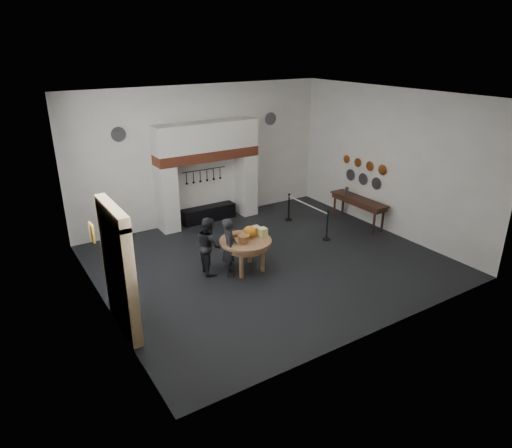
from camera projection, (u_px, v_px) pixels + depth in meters
floor at (269, 261)px, 12.81m from camera, size 9.00×8.00×0.02m
ceiling at (271, 96)px, 11.13m from camera, size 9.00×8.00×0.02m
wall_back at (202, 155)px, 15.11m from camera, size 9.00×0.02×4.50m
wall_front at (384, 235)px, 8.84m from camera, size 9.00×0.02×4.50m
wall_left at (95, 217)px, 9.74m from camera, size 0.02×8.00×4.50m
wall_right at (389, 162)px, 14.20m from camera, size 0.02×8.00×4.50m
chimney_pier_left at (167, 199)px, 14.54m from camera, size 0.55×0.70×2.15m
chimney_pier_right at (246, 184)px, 16.00m from camera, size 0.55×0.70×2.15m
hearth_brick_band at (207, 155)px, 14.81m from camera, size 3.50×0.72×0.32m
chimney_hood at (206, 136)px, 14.58m from camera, size 3.50×0.70×0.90m
iron_range at (208, 213)px, 15.64m from camera, size 1.90×0.45×0.50m
utensil_rail at (204, 170)px, 15.23m from camera, size 1.60×0.02×0.02m
door_recess at (115, 277)px, 9.35m from camera, size 0.04×1.10×2.50m
door_jamb_near at (130, 288)px, 8.82m from camera, size 0.22×0.30×2.60m
door_jamb_far at (110, 261)px, 9.92m from camera, size 0.22×0.30×2.60m
door_lintel at (112, 212)px, 8.87m from camera, size 0.22×1.70×0.30m
wall_plaque at (92, 232)px, 10.64m from camera, size 0.05×0.34×0.44m
work_table at (246, 241)px, 12.04m from camera, size 1.66×1.66×0.07m
pumpkin at (250, 232)px, 12.14m from camera, size 0.36×0.36×0.31m
cheese_block_big at (262, 232)px, 12.19m from camera, size 0.22×0.22×0.24m
cheese_block_small at (256, 229)px, 12.42m from camera, size 0.18×0.18×0.20m
wicker_basket at (244, 239)px, 11.79m from camera, size 0.38×0.38×0.22m
bread_loaf at (236, 234)px, 12.22m from camera, size 0.31×0.18×0.13m
visitor_near at (230, 247)px, 11.83m from camera, size 0.60×0.68×1.57m
visitor_far at (209, 245)px, 11.95m from camera, size 0.69×0.83×1.55m
side_table at (359, 199)px, 15.12m from camera, size 0.55×2.20×0.06m
pewter_jug at (347, 191)px, 15.54m from camera, size 0.12×0.12×0.22m
copper_pan_a at (383, 170)px, 14.45m from camera, size 0.03×0.34×0.34m
copper_pan_b at (370, 166)px, 14.88m from camera, size 0.03×0.32×0.32m
copper_pan_c at (358, 163)px, 15.32m from camera, size 0.03×0.30×0.30m
copper_pan_d at (347, 159)px, 15.75m from camera, size 0.03×0.28×0.28m
pewter_plate_left at (376, 183)px, 14.80m from camera, size 0.03×0.40×0.40m
pewter_plate_mid at (363, 179)px, 15.27m from camera, size 0.03×0.40×0.40m
pewter_plate_right at (351, 175)px, 15.74m from camera, size 0.03×0.40×0.40m
pewter_plate_back_left at (119, 134)px, 13.38m from camera, size 0.44×0.03×0.44m
pewter_plate_back_right at (271, 119)px, 16.06m from camera, size 0.44×0.03×0.44m
barrier_post_near at (327, 226)px, 14.04m from camera, size 0.05×0.05×0.90m
barrier_post_far at (289, 207)px, 15.61m from camera, size 0.05×0.05×0.90m
barrier_rope at (308, 205)px, 14.68m from camera, size 0.04×2.00×0.04m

